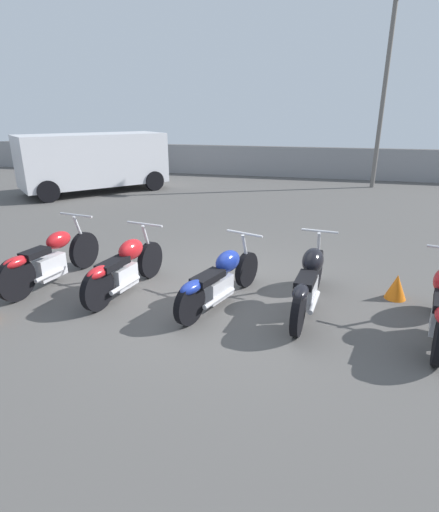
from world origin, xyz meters
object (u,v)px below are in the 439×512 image
(motorcycle_slot_0, at_px, (50,259))
(parked_van, at_px, (94,160))
(traffic_cone_far, at_px, (396,287))
(light_pole_left, at_px, (386,75))
(motorcycle_slot_1, at_px, (125,267))
(motorcycle_slot_3, at_px, (309,281))
(motorcycle_slot_2, at_px, (220,279))

(motorcycle_slot_0, xyz_separation_m, parked_van, (-3.65, 7.60, 0.70))
(traffic_cone_far, bearing_deg, parked_van, 143.30)
(light_pole_left, xyz_separation_m, motorcycle_slot_1, (-4.77, -11.09, -3.53))
(parked_van, height_order, traffic_cone_far, parked_van)
(motorcycle_slot_1, height_order, motorcycle_slot_3, motorcycle_slot_3)
(parked_van, bearing_deg, motorcycle_slot_1, -15.70)
(light_pole_left, relative_size, motorcycle_slot_3, 2.98)
(light_pole_left, relative_size, motorcycle_slot_1, 3.36)
(motorcycle_slot_2, xyz_separation_m, traffic_cone_far, (2.58, 0.85, -0.21))
(traffic_cone_far, bearing_deg, motorcycle_slot_3, -152.05)
(light_pole_left, distance_m, motorcycle_slot_1, 12.58)
(motorcycle_slot_0, height_order, parked_van, parked_van)
(motorcycle_slot_1, bearing_deg, motorcycle_slot_3, 12.54)
(parked_van, xyz_separation_m, traffic_cone_far, (9.13, -6.81, -0.94))
(motorcycle_slot_1, relative_size, motorcycle_slot_3, 0.89)
(motorcycle_slot_1, height_order, motorcycle_slot_2, motorcycle_slot_1)
(motorcycle_slot_2, distance_m, motorcycle_slot_3, 1.29)
(light_pole_left, bearing_deg, traffic_cone_far, -93.63)
(motorcycle_slot_2, height_order, traffic_cone_far, motorcycle_slot_2)
(motorcycle_slot_1, relative_size, motorcycle_slot_2, 0.98)
(motorcycle_slot_0, relative_size, motorcycle_slot_2, 1.07)
(light_pole_left, height_order, motorcycle_slot_3, light_pole_left)
(motorcycle_slot_0, relative_size, traffic_cone_far, 5.53)
(motorcycle_slot_1, relative_size, traffic_cone_far, 5.07)
(traffic_cone_far, bearing_deg, motorcycle_slot_1, -168.70)
(motorcycle_slot_0, xyz_separation_m, motorcycle_slot_3, (4.18, 0.10, 0.02))
(motorcycle_slot_2, bearing_deg, motorcycle_slot_1, -161.56)
(motorcycle_slot_0, bearing_deg, motorcycle_slot_3, 10.59)
(motorcycle_slot_0, bearing_deg, motorcycle_slot_1, 7.76)
(motorcycle_slot_1, bearing_deg, motorcycle_slot_2, 8.83)
(traffic_cone_far, bearing_deg, motorcycle_slot_2, -161.78)
(motorcycle_slot_2, distance_m, parked_van, 10.10)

